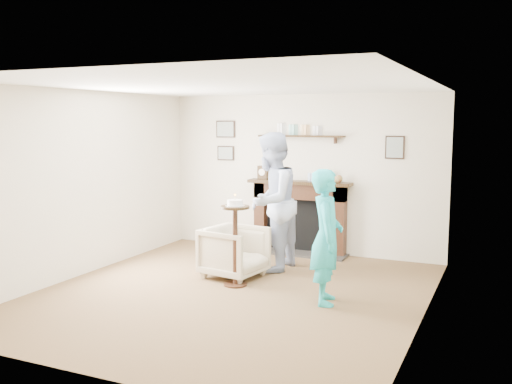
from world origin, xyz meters
TOP-DOWN VIEW (x-y plane):
  - ground at (0.00, 0.00)m, footprint 5.00×5.00m
  - room_shell at (-0.00, 0.69)m, footprint 4.54×5.02m
  - armchair at (-0.30, 0.69)m, footprint 0.85×0.84m
  - man at (0.01, 1.22)m, footprint 0.75×0.95m
  - woman at (1.15, 0.14)m, footprint 0.52×0.65m
  - pedestal_table at (-0.11, 0.33)m, footprint 0.37×0.37m

SIDE VIEW (x-z plane):
  - ground at x=0.00m, z-range 0.00..0.00m
  - armchair at x=-0.30m, z-range -0.34..0.34m
  - man at x=0.01m, z-range -0.97..0.97m
  - woman at x=1.15m, z-range -0.78..0.78m
  - pedestal_table at x=-0.11m, z-range 0.14..1.31m
  - room_shell at x=0.00m, z-range 0.36..2.88m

